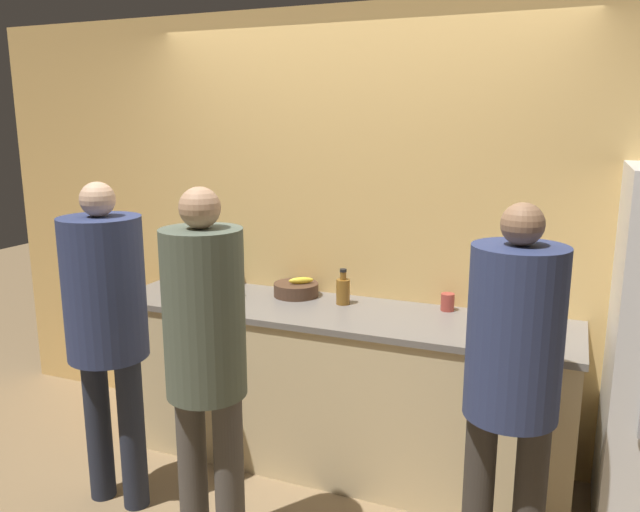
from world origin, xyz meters
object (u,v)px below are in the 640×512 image
at_px(utensil_crock, 507,304).
at_px(bottle_amber, 343,290).
at_px(potted_plant, 224,264).
at_px(person_left, 106,314).
at_px(fruit_bowl, 296,289).
at_px(person_center, 206,350).
at_px(person_right, 513,366).
at_px(bottle_dark, 234,287).
at_px(cup_white, 502,326).
at_px(cup_red, 448,302).

distance_m(utensil_crock, bottle_amber, 0.90).
height_order(bottle_amber, potted_plant, potted_plant).
height_order(person_left, fruit_bowl, person_left).
relative_size(person_center, person_right, 1.03).
bearing_deg(potted_plant, person_center, -62.26).
bearing_deg(person_center, utensil_crock, 48.44).
distance_m(person_center, fruit_bowl, 1.18).
bearing_deg(fruit_bowl, bottle_dark, -153.34).
xyz_separation_m(person_right, potted_plant, (-1.88, 0.93, 0.05)).
xyz_separation_m(bottle_dark, potted_plant, (-0.21, 0.25, 0.07)).
distance_m(person_left, person_right, 1.93).
relative_size(fruit_bowl, bottle_dark, 1.74).
distance_m(utensil_crock, potted_plant, 1.76).
distance_m(fruit_bowl, bottle_dark, 0.37).
xyz_separation_m(cup_white, potted_plant, (-1.77, 0.33, 0.09)).
bearing_deg(person_right, bottle_amber, 141.87).
distance_m(person_right, cup_white, 0.61).
height_order(person_right, utensil_crock, person_right).
relative_size(bottle_amber, cup_white, 2.33).
distance_m(person_left, utensil_crock, 2.08).
bearing_deg(potted_plant, person_left, -92.50).
bearing_deg(potted_plant, fruit_bowl, -8.30).
bearing_deg(person_left, fruit_bowl, 58.61).
height_order(bottle_dark, cup_white, bottle_dark).
xyz_separation_m(person_right, bottle_dark, (-1.66, 0.68, -0.02)).
relative_size(person_left, fruit_bowl, 6.25).
relative_size(person_center, potted_plant, 6.90).
xyz_separation_m(person_center, potted_plant, (-0.66, 1.26, 0.05)).
bearing_deg(cup_red, person_right, -64.28).
relative_size(person_right, cup_white, 18.71).
bearing_deg(fruit_bowl, bottle_amber, -9.62).
bearing_deg(utensil_crock, person_right, -82.76).
bearing_deg(cup_white, fruit_bowl, 168.51).
distance_m(person_left, fruit_bowl, 1.14).
xyz_separation_m(fruit_bowl, bottle_amber, (0.32, -0.05, 0.04)).
height_order(person_left, bottle_dark, person_left).
xyz_separation_m(fruit_bowl, cup_red, (0.90, 0.05, 0.01)).
relative_size(person_left, cup_white, 18.91).
distance_m(cup_red, potted_plant, 1.45).
bearing_deg(potted_plant, cup_white, -10.51).
relative_size(bottle_dark, cup_red, 1.59).
relative_size(fruit_bowl, utensil_crock, 1.13).
bearing_deg(bottle_dark, cup_red, 9.91).
height_order(person_left, potted_plant, person_left).
bearing_deg(bottle_amber, fruit_bowl, 170.38).
bearing_deg(bottle_dark, person_left, -107.95).
height_order(person_center, cup_red, person_center).
height_order(person_right, fruit_bowl, person_right).
distance_m(person_left, potted_plant, 1.05).
bearing_deg(bottle_amber, utensil_crock, 7.52).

